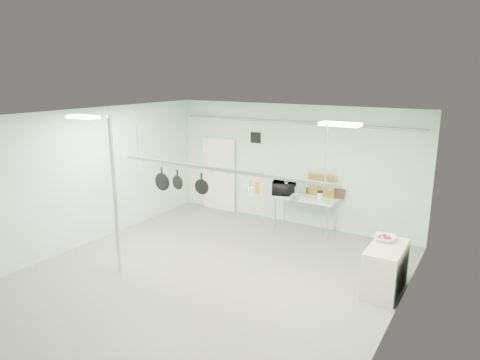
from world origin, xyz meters
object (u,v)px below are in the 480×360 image
Objects in this scene: pot_rack at (219,168)px; microwave at (284,188)px; chrome_pole at (115,196)px; side_cabinet at (385,269)px; coffee_canister at (320,196)px; fruit_bowl at (385,238)px; prep_table at (306,199)px; skillet_left at (162,179)px; skillet_mid at (177,179)px; skillet_right at (202,184)px.

microwave is (-0.17, 3.21, -1.15)m from pot_rack.
side_cabinet is at bearing 22.41° from chrome_pole.
fruit_bowl is (2.01, -1.83, -0.06)m from coffee_canister.
chrome_pole reaches higher than fruit_bowl.
prep_table is 0.63m from microwave.
pot_rack reaches higher than prep_table.
pot_rack reaches higher than skillet_left.
chrome_pole is at bearing -124.69° from skillet_mid.
chrome_pole is at bearing -154.65° from fruit_bowl.
skillet_right is at bearing -111.58° from coffee_canister.
skillet_left is at bearing 63.70° from chrome_pole.
skillet_mid is at bearing 0.15° from skillet_left.
pot_rack reaches higher than skillet_right.
skillet_left is at bearing -125.70° from coffee_canister.
chrome_pole is 2.67× the size of side_cabinet.
skillet_left is (-1.86, -3.30, 1.00)m from prep_table.
chrome_pole is 5.28m from fruit_bowl.
pot_rack is 11.90× the size of fruit_bowl.
prep_table is 3.12× the size of skillet_left.
chrome_pole is at bearing -157.59° from side_cabinet.
chrome_pole is at bearing -116.15° from skillet_left.
skillet_right reaches higher than side_cabinet.
side_cabinet is at bearing -44.43° from coffee_canister.
side_cabinet is 0.57m from fruit_bowl.
skillet_mid is 0.92× the size of skillet_right.
skillet_mid is at bearing 51.93° from microwave.
fruit_bowl is 0.99× the size of skillet_mid.
side_cabinet is 2.94× the size of skillet_mid.
prep_table is 3.39m from side_cabinet.
prep_table is at bearing 61.29° from chrome_pole.
side_cabinet is (2.55, -2.20, -0.38)m from prep_table.
fruit_bowl is 0.91× the size of skillet_right.
chrome_pole is 1.75m from skillet_right.
microwave is (-0.57, -0.09, 0.24)m from prep_table.
skillet_mid is at bearing -120.42° from coffee_canister.
skillet_mid is at bearing -113.53° from prep_table.
prep_table is at bearing 141.25° from fruit_bowl.
skillet_left reaches higher than microwave.
pot_rack is at bearing -154.65° from fruit_bowl.
skillet_mid is at bearing -164.58° from side_cabinet.
fruit_bowl is at bearing 16.22° from skillet_right.
chrome_pole reaches higher than pot_rack.
fruit_bowl is (4.74, 2.24, -0.65)m from chrome_pole.
skillet_left is at bearing -170.89° from skillet_mid.
pot_rack is 23.50× the size of coffee_canister.
microwave reaches higher than coffee_canister.
skillet_mid is (0.42, 0.00, 0.05)m from skillet_left.
pot_rack is 3.42m from microwave.
microwave is 3.00× the size of coffee_canister.
prep_table is 3.91m from skillet_left.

